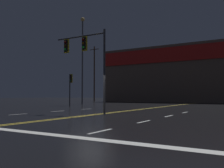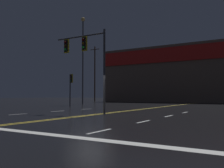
% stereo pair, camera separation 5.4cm
% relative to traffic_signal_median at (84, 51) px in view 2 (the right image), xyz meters
% --- Properties ---
extents(ground_plane, '(200.00, 200.00, 0.00)m').
position_rel_traffic_signal_median_xyz_m(ground_plane, '(1.36, -1.14, -4.20)').
color(ground_plane, black).
extents(road_markings, '(12.85, 60.00, 0.01)m').
position_rel_traffic_signal_median_xyz_m(road_markings, '(2.11, -2.31, -4.20)').
color(road_markings, gold).
rests_on(road_markings, ground).
extents(traffic_signal_median, '(4.09, 0.36, 5.52)m').
position_rel_traffic_signal_median_xyz_m(traffic_signal_median, '(0.00, 0.00, 0.00)').
color(traffic_signal_median, '#38383D').
rests_on(traffic_signal_median, ground).
extents(traffic_signal_corner_northwest, '(0.42, 0.36, 3.63)m').
position_rel_traffic_signal_median_xyz_m(traffic_signal_corner_northwest, '(-8.18, 8.25, -1.53)').
color(traffic_signal_corner_northwest, '#38383D').
rests_on(traffic_signal_corner_northwest, ground).
extents(streetlight_near_right, '(0.56, 0.56, 12.07)m').
position_rel_traffic_signal_median_xyz_m(streetlight_near_right, '(-10.78, 13.81, 3.25)').
color(streetlight_near_right, '#59595E').
rests_on(streetlight_near_right, ground).
extents(building_backdrop, '(35.45, 10.23, 9.95)m').
position_rel_traffic_signal_median_xyz_m(building_backdrop, '(1.36, 32.88, 0.79)').
color(building_backdrop, brown).
rests_on(building_backdrop, ground).
extents(utility_pole_row, '(44.81, 0.26, 11.39)m').
position_rel_traffic_signal_median_xyz_m(utility_pole_row, '(0.74, 28.77, 1.36)').
color(utility_pole_row, '#4C3828').
rests_on(utility_pole_row, ground).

